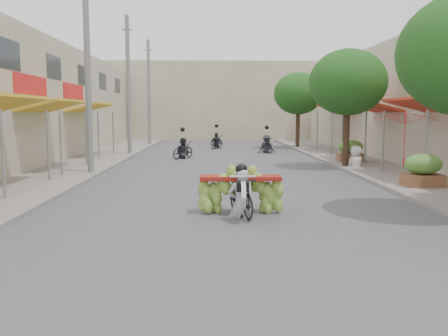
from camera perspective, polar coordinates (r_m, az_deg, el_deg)
ground at (r=7.33m, az=3.07°, el=-12.93°), size 120.00×120.00×0.00m
sidewalk_left at (r=22.94m, az=-17.74°, el=0.32°), size 4.00×60.00×0.12m
sidewalk_right at (r=23.28m, az=17.51°, el=0.41°), size 4.00×60.00×0.12m
far_building at (r=44.90m, az=-0.73°, el=7.96°), size 20.00×6.00×7.00m
utility_pole_mid at (r=19.56m, az=-16.07°, el=10.98°), size 0.60×0.24×8.00m
utility_pole_far at (r=28.35m, az=-11.44°, el=9.67°), size 0.60×0.24×8.00m
utility_pole_back at (r=37.24m, az=-9.02°, el=8.96°), size 0.60×0.24×8.00m
street_tree_mid at (r=21.76m, az=14.68°, el=9.92°), size 3.40×3.40×5.25m
street_tree_far at (r=33.45m, az=8.93°, el=8.82°), size 3.40×3.40×5.25m
produce_crate_mid at (r=16.44m, az=22.84°, el=0.03°), size 1.20×0.88×1.16m
produce_crate_far at (r=23.92m, az=14.98°, el=2.23°), size 1.20×0.88×1.16m
banana_motorbike at (r=11.38m, az=2.04°, el=-2.16°), size 2.20×1.84×2.15m
market_umbrella at (r=17.03m, az=21.18°, el=6.48°), size 2.74×2.74×1.89m
pedestrian at (r=21.67m, az=15.61°, el=2.63°), size 1.04×0.84×1.83m
bg_motorbike_a at (r=25.73m, az=-4.99°, el=2.77°), size 1.39×1.73×1.95m
bg_motorbike_b at (r=29.32m, az=5.16°, el=3.45°), size 1.17×1.78×1.95m
bg_motorbike_c at (r=32.82m, az=-0.91°, el=3.71°), size 1.22×1.79×1.95m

